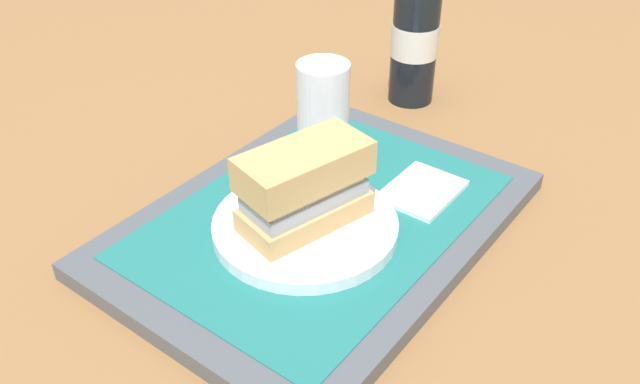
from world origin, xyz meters
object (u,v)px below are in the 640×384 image
object	(u,v)px
sandwich	(307,184)
beer_glass	(323,111)
beer_bottle	(416,30)
plate	(305,226)

from	to	relation	value
sandwich	beer_glass	world-z (taller)	beer_glass
sandwich	beer_bottle	size ratio (longest dim) A/B	0.53
beer_glass	beer_bottle	bearing A→B (deg)	5.10
sandwich	beer_glass	bearing A→B (deg)	44.81
plate	beer_glass	bearing A→B (deg)	29.25
beer_glass	beer_bottle	world-z (taller)	beer_bottle
plate	beer_glass	world-z (taller)	beer_glass
plate	beer_glass	distance (m)	0.15
sandwich	beer_glass	xyz separation A→B (m)	(0.11, 0.07, 0.01)
plate	sandwich	distance (m)	0.05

